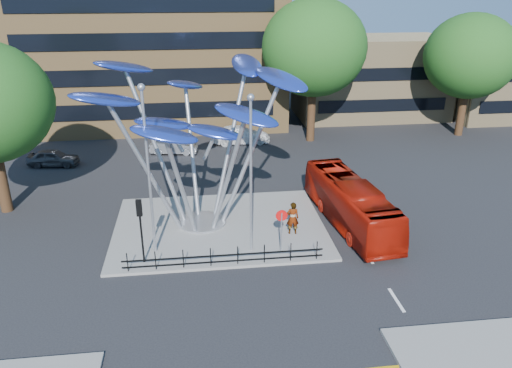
{
  "coord_description": "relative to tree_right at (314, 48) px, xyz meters",
  "views": [
    {
      "loc": [
        -2.08,
        -19.81,
        13.37
      ],
      "look_at": [
        0.88,
        4.0,
        3.48
      ],
      "focal_mm": 35.0,
      "sensor_mm": 36.0,
      "label": 1
    }
  ],
  "objects": [
    {
      "name": "low_building_near",
      "position": [
        8.0,
        8.0,
        -4.04
      ],
      "size": [
        15.0,
        8.0,
        8.0
      ],
      "primitive_type": "cube",
      "color": "tan",
      "rests_on": "ground"
    },
    {
      "name": "no_entry_sign_island",
      "position": [
        -6.0,
        -19.48,
        -6.22
      ],
      "size": [
        0.6,
        0.1,
        2.45
      ],
      "color": "#9EA0A5",
      "rests_on": "traffic_island"
    },
    {
      "name": "leaf_sculpture",
      "position": [
        -10.07,
        -15.32,
        -1.16
      ],
      "size": [
        12.72,
        9.54,
        9.51
      ],
      "color": "#9EA0A5",
      "rests_on": "traffic_island"
    },
    {
      "name": "tree_right",
      "position": [
        0.0,
        0.0,
        0.0
      ],
      "size": [
        8.8,
        8.8,
        12.11
      ],
      "color": "black",
      "rests_on": "ground"
    },
    {
      "name": "pedestrian_railing_front",
      "position": [
        -9.0,
        -20.3,
        -7.48
      ],
      "size": [
        10.0,
        0.06,
        1.0
      ],
      "color": "black",
      "rests_on": "traffic_island"
    },
    {
      "name": "street_lamp_left",
      "position": [
        -12.5,
        -18.5,
        -2.68
      ],
      "size": [
        0.36,
        0.36,
        8.8
      ],
      "color": "#9EA0A5",
      "rests_on": "traffic_island"
    },
    {
      "name": "parked_car_left",
      "position": [
        -21.1,
        -4.0,
        -7.39
      ],
      "size": [
        3.97,
        1.97,
        1.3
      ],
      "primitive_type": "imported",
      "rotation": [
        0.0,
        0.0,
        1.45
      ],
      "color": "#3C3F43",
      "rests_on": "ground"
    },
    {
      "name": "parked_car_mid",
      "position": [
        -11.99,
        -2.2,
        -7.4
      ],
      "size": [
        4.0,
        1.86,
        1.27
      ],
      "primitive_type": "imported",
      "rotation": [
        0.0,
        0.0,
        1.43
      ],
      "color": "#96979D",
      "rests_on": "ground"
    },
    {
      "name": "traffic_light_island",
      "position": [
        -13.0,
        -19.5,
        -5.42
      ],
      "size": [
        0.28,
        0.18,
        3.42
      ],
      "color": "black",
      "rests_on": "traffic_island"
    },
    {
      "name": "ground",
      "position": [
        -8.0,
        -22.0,
        -8.04
      ],
      "size": [
        120.0,
        120.0,
        0.0
      ],
      "primitive_type": "plane",
      "color": "black",
      "rests_on": "ground"
    },
    {
      "name": "tree_far",
      "position": [
        14.0,
        0.0,
        -0.93
      ],
      "size": [
        8.0,
        8.0,
        10.81
      ],
      "color": "black",
      "rests_on": "ground"
    },
    {
      "name": "traffic_island",
      "position": [
        -9.0,
        -16.0,
        -7.96
      ],
      "size": [
        12.0,
        9.0,
        0.15
      ],
      "primitive_type": "cube",
      "color": "slate",
      "rests_on": "ground"
    },
    {
      "name": "low_building_far",
      "position": [
        22.0,
        6.0,
        -4.54
      ],
      "size": [
        12.0,
        8.0,
        7.0
      ],
      "primitive_type": "cube",
      "color": "tan",
      "rests_on": "ground"
    },
    {
      "name": "pedestrian",
      "position": [
        -5.0,
        -17.42,
        -6.94
      ],
      "size": [
        0.72,
        0.5,
        1.9
      ],
      "primitive_type": "imported",
      "rotation": [
        0.0,
        0.0,
        3.08
      ],
      "color": "gray",
      "rests_on": "traffic_island"
    },
    {
      "name": "red_bus",
      "position": [
        -1.4,
        -16.35,
        -6.7
      ],
      "size": [
        3.32,
        9.81,
        2.68
      ],
      "primitive_type": "imported",
      "rotation": [
        0.0,
        0.0,
        0.11
      ],
      "color": "#981307",
      "rests_on": "ground"
    },
    {
      "name": "parked_car_right",
      "position": [
        -6.25,
        0.0,
        -7.29
      ],
      "size": [
        5.18,
        2.21,
        1.49
      ],
      "primitive_type": "imported",
      "rotation": [
        0.0,
        0.0,
        1.59
      ],
      "color": "white",
      "rests_on": "ground"
    },
    {
      "name": "street_lamp_right",
      "position": [
        -7.5,
        -19.0,
        -2.94
      ],
      "size": [
        0.36,
        0.36,
        8.3
      ],
      "color": "#9EA0A5",
      "rests_on": "traffic_island"
    }
  ]
}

